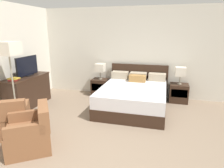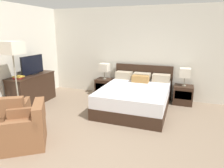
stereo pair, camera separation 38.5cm
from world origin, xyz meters
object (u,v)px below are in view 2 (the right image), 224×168
(nightstand_left, at_px, (105,87))
(table_lamp_left, at_px, (104,68))
(dresser, at_px, (32,89))
(armchair_by_window, at_px, (10,117))
(nightstand_right, at_px, (183,95))
(floor_lamp, at_px, (12,52))
(table_lamp_right, at_px, (185,73))
(bed, at_px, (135,96))
(book_red_cover, at_px, (18,78))
(book_blue_cover, at_px, (18,77))
(tv, at_px, (32,65))
(armchair_companion, at_px, (27,130))

(nightstand_left, height_order, table_lamp_left, table_lamp_left)
(dresser, xyz_separation_m, armchair_by_window, (0.66, -1.42, -0.13))
(armchair_by_window, bearing_deg, nightstand_right, 40.64)
(floor_lamp, bearing_deg, table_lamp_right, 30.77)
(nightstand_left, distance_m, nightstand_right, 2.30)
(bed, height_order, book_red_cover, bed)
(dresser, bearing_deg, nightstand_right, 19.15)
(book_blue_cover, bearing_deg, nightstand_right, 24.92)
(table_lamp_left, distance_m, tv, 2.03)
(tv, bearing_deg, armchair_companion, -53.12)
(nightstand_left, relative_size, dresser, 0.37)
(nightstand_left, height_order, armchair_companion, armchair_companion)
(table_lamp_right, distance_m, floor_lamp, 4.24)
(nightstand_left, bearing_deg, armchair_by_window, -108.38)
(table_lamp_right, xyz_separation_m, book_red_cover, (-3.87, -1.80, -0.04))
(nightstand_right, xyz_separation_m, book_red_cover, (-3.87, -1.80, 0.56))
(dresser, bearing_deg, nightstand_left, 40.47)
(table_lamp_left, xyz_separation_m, dresser, (-1.58, -1.35, -0.45))
(nightstand_right, xyz_separation_m, book_blue_cover, (-3.87, -1.80, 0.60))
(bed, relative_size, nightstand_right, 4.06)
(dresser, bearing_deg, table_lamp_left, 40.50)
(nightstand_right, relative_size, table_lamp_left, 1.07)
(dresser, distance_m, floor_lamp, 1.37)
(table_lamp_right, height_order, armchair_by_window, table_lamp_right)
(bed, xyz_separation_m, armchair_companion, (-1.36, -2.33, -0.03))
(bed, distance_m, nightstand_right, 1.37)
(tv, height_order, armchair_companion, tv)
(nightstand_left, relative_size, tv, 0.64)
(nightstand_right, distance_m, armchair_companion, 3.97)
(table_lamp_left, distance_m, armchair_companion, 3.14)
(book_red_cover, bearing_deg, nightstand_right, 24.91)
(nightstand_right, distance_m, book_red_cover, 4.30)
(tv, bearing_deg, table_lamp_left, 38.56)
(bed, bearing_deg, nightstand_left, 147.02)
(nightstand_right, xyz_separation_m, floor_lamp, (-3.60, -2.14, 1.24))
(table_lamp_left, bearing_deg, book_red_cover, -131.07)
(table_lamp_right, relative_size, book_red_cover, 2.45)
(nightstand_left, distance_m, armchair_by_window, 2.91)
(book_blue_cover, height_order, armchair_companion, book_blue_cover)
(nightstand_right, height_order, tv, tv)
(bed, relative_size, nightstand_left, 4.06)
(table_lamp_left, xyz_separation_m, book_blue_cover, (-1.56, -1.80, -0.01))
(bed, relative_size, table_lamp_right, 4.35)
(dresser, relative_size, floor_lamp, 0.79)
(book_red_cover, bearing_deg, table_lamp_right, 24.92)
(bed, distance_m, book_red_cover, 2.96)
(table_lamp_right, bearing_deg, floor_lamp, -149.23)
(nightstand_left, relative_size, nightstand_right, 1.00)
(table_lamp_right, bearing_deg, armchair_by_window, -139.35)
(table_lamp_left, distance_m, floor_lamp, 2.58)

